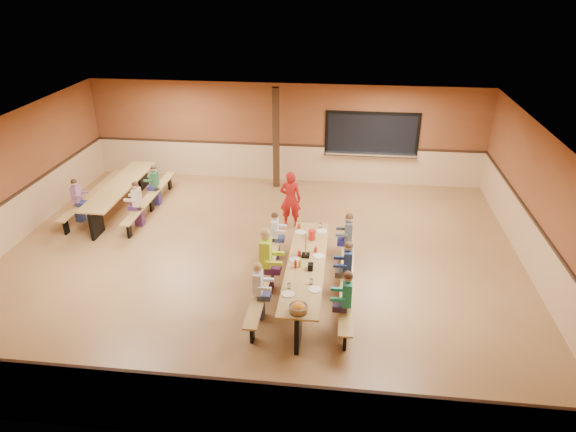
# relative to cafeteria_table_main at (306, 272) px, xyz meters

# --- Properties ---
(ground) EXTENTS (12.00, 12.00, 0.00)m
(ground) POSITION_rel_cafeteria_table_main_xyz_m (-1.18, 1.25, -0.53)
(ground) COLOR brown
(ground) RESTS_ON ground
(room_envelope) EXTENTS (12.04, 10.04, 3.02)m
(room_envelope) POSITION_rel_cafeteria_table_main_xyz_m (-1.18, 1.25, 0.16)
(room_envelope) COLOR brown
(room_envelope) RESTS_ON ground
(kitchen_pass_through) EXTENTS (2.78, 0.28, 1.38)m
(kitchen_pass_through) POSITION_rel_cafeteria_table_main_xyz_m (1.42, 6.21, 0.96)
(kitchen_pass_through) COLOR black
(kitchen_pass_through) RESTS_ON ground
(structural_post) EXTENTS (0.18, 0.18, 3.00)m
(structural_post) POSITION_rel_cafeteria_table_main_xyz_m (-1.38, 5.65, 0.97)
(structural_post) COLOR black
(structural_post) RESTS_ON ground
(cafeteria_table_main) EXTENTS (1.91, 3.70, 0.74)m
(cafeteria_table_main) POSITION_rel_cafeteria_table_main_xyz_m (0.00, 0.00, 0.00)
(cafeteria_table_main) COLOR #A17B40
(cafeteria_table_main) RESTS_ON ground
(cafeteria_table_second) EXTENTS (1.91, 3.70, 0.74)m
(cafeteria_table_second) POSITION_rel_cafeteria_table_main_xyz_m (-5.37, 3.50, 0.00)
(cafeteria_table_second) COLOR #A17B40
(cafeteria_table_second) RESTS_ON ground
(seated_child_white_left) EXTENTS (0.36, 0.29, 1.18)m
(seated_child_white_left) POSITION_rel_cafeteria_table_main_xyz_m (-0.83, -0.85, 0.06)
(seated_child_white_left) COLOR silver
(seated_child_white_left) RESTS_ON ground
(seated_adult_yellow) EXTENTS (0.46, 0.38, 1.40)m
(seated_adult_yellow) POSITION_rel_cafeteria_table_main_xyz_m (-0.83, 0.09, 0.18)
(seated_adult_yellow) COLOR #B7D823
(seated_adult_yellow) RESTS_ON ground
(seated_child_grey_left) EXTENTS (0.33, 0.27, 1.13)m
(seated_child_grey_left) POSITION_rel_cafeteria_table_main_xyz_m (-0.83, 1.39, 0.04)
(seated_child_grey_left) COLOR white
(seated_child_grey_left) RESTS_ON ground
(seated_child_teal_right) EXTENTS (0.38, 0.31, 1.23)m
(seated_child_teal_right) POSITION_rel_cafeteria_table_main_xyz_m (0.83, -1.03, 0.09)
(seated_child_teal_right) COLOR #21896C
(seated_child_teal_right) RESTS_ON ground
(seated_child_navy_right) EXTENTS (0.37, 0.30, 1.21)m
(seated_child_navy_right) POSITION_rel_cafeteria_table_main_xyz_m (0.83, 0.10, 0.08)
(seated_child_navy_right) COLOR navy
(seated_child_navy_right) RESTS_ON ground
(seated_child_char_right) EXTENTS (0.36, 0.30, 1.19)m
(seated_child_char_right) POSITION_rel_cafeteria_table_main_xyz_m (0.83, 1.40, 0.07)
(seated_child_char_right) COLOR #414449
(seated_child_char_right) RESTS_ON ground
(seated_child_purple_sec) EXTENTS (0.34, 0.28, 1.16)m
(seated_child_purple_sec) POSITION_rel_cafeteria_table_main_xyz_m (-6.19, 2.68, 0.05)
(seated_child_purple_sec) COLOR #8A5B88
(seated_child_purple_sec) RESTS_ON ground
(seated_child_green_sec) EXTENTS (0.34, 0.28, 1.15)m
(seated_child_green_sec) POSITION_rel_cafeteria_table_main_xyz_m (-4.54, 3.92, 0.05)
(seated_child_green_sec) COLOR #2D6846
(seated_child_green_sec) RESTS_ON ground
(seated_child_tan_sec) EXTENTS (0.36, 0.29, 1.19)m
(seated_child_tan_sec) POSITION_rel_cafeteria_table_main_xyz_m (-4.54, 2.63, 0.07)
(seated_child_tan_sec) COLOR beige
(seated_child_tan_sec) RESTS_ON ground
(standing_woman) EXTENTS (0.55, 0.36, 1.49)m
(standing_woman) POSITION_rel_cafeteria_table_main_xyz_m (-0.66, 3.05, 0.22)
(standing_woman) COLOR #A91513
(standing_woman) RESTS_ON ground
(punch_pitcher) EXTENTS (0.16, 0.16, 0.22)m
(punch_pitcher) POSITION_rel_cafeteria_table_main_xyz_m (0.04, 1.01, 0.32)
(punch_pitcher) COLOR red
(punch_pitcher) RESTS_ON cafeteria_table_main
(chip_bowl) EXTENTS (0.32, 0.32, 0.15)m
(chip_bowl) POSITION_rel_cafeteria_table_main_xyz_m (0.00, -1.59, 0.29)
(chip_bowl) COLOR orange
(chip_bowl) RESTS_ON cafeteria_table_main
(napkin_dispenser) EXTENTS (0.10, 0.14, 0.13)m
(napkin_dispenser) POSITION_rel_cafeteria_table_main_xyz_m (0.11, -0.22, 0.28)
(napkin_dispenser) COLOR black
(napkin_dispenser) RESTS_ON cafeteria_table_main
(condiment_mustard) EXTENTS (0.06, 0.06, 0.17)m
(condiment_mustard) POSITION_rel_cafeteria_table_main_xyz_m (-0.11, -0.15, 0.30)
(condiment_mustard) COLOR yellow
(condiment_mustard) RESTS_ON cafeteria_table_main
(condiment_ketchup) EXTENTS (0.06, 0.06, 0.17)m
(condiment_ketchup) POSITION_rel_cafeteria_table_main_xyz_m (-0.19, -0.20, 0.30)
(condiment_ketchup) COLOR #B2140F
(condiment_ketchup) RESTS_ON cafeteria_table_main
(table_paddle) EXTENTS (0.16, 0.16, 0.56)m
(table_paddle) POSITION_rel_cafeteria_table_main_xyz_m (-0.03, 0.27, 0.35)
(table_paddle) COLOR black
(table_paddle) RESTS_ON cafeteria_table_main
(place_settings) EXTENTS (0.65, 3.30, 0.11)m
(place_settings) POSITION_rel_cafeteria_table_main_xyz_m (0.00, 0.00, 0.27)
(place_settings) COLOR beige
(place_settings) RESTS_ON cafeteria_table_main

